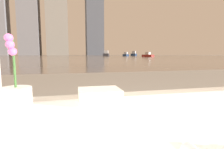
% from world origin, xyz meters
% --- Properties ---
extents(potted_orchid, '(0.16, 0.16, 0.39)m').
position_xyz_m(potted_orchid, '(-0.69, 0.91, 0.57)').
color(potted_orchid, silver).
rests_on(potted_orchid, bathtub).
extents(towel_stack, '(0.24, 0.19, 0.08)m').
position_xyz_m(towel_stack, '(-0.24, 0.89, 0.53)').
color(towel_stack, silver).
rests_on(towel_stack, bathtub).
extents(harbor_water, '(180.00, 110.00, 0.01)m').
position_xyz_m(harbor_water, '(0.00, 62.00, 0.01)').
color(harbor_water, gray).
rests_on(harbor_water, ground_plane).
extents(harbor_boat_0, '(3.53, 4.36, 1.59)m').
position_xyz_m(harbor_boat_0, '(21.10, 65.71, 0.57)').
color(harbor_boat_0, navy).
rests_on(harbor_boat_0, harbor_water).
extents(harbor_boat_1, '(3.44, 5.92, 2.10)m').
position_xyz_m(harbor_boat_1, '(12.68, 63.01, 0.75)').
color(harbor_boat_1, '#2D2D33').
rests_on(harbor_boat_1, harbor_water).
extents(harbor_boat_2, '(4.51, 5.90, 2.13)m').
position_xyz_m(harbor_boat_2, '(27.23, 73.00, 0.76)').
color(harbor_boat_2, navy).
rests_on(harbor_boat_2, harbor_water).
extents(harbor_boat_3, '(2.44, 3.78, 1.34)m').
position_xyz_m(harbor_boat_3, '(20.74, 44.92, 0.48)').
color(harbor_boat_3, maroon).
rests_on(harbor_boat_3, harbor_water).
extents(skyline_tower_2, '(11.60, 10.89, 51.30)m').
position_xyz_m(skyline_tower_2, '(-23.87, 118.00, 25.65)').
color(skyline_tower_2, slate).
rests_on(skyline_tower_2, ground_plane).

